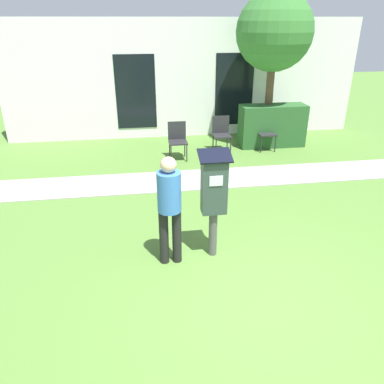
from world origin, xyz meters
The scene contains 10 objects.
ground_plane centered at (0.00, 0.00, 0.00)m, with size 40.00×40.00×0.00m, color #517A33.
sidewalk centered at (0.00, 3.94, 0.01)m, with size 12.00×1.10×0.02m.
building_facade centered at (0.00, 7.40, 1.60)m, with size 10.00×0.26×3.20m.
parking_meter centered at (-0.44, 1.16, 1.02)m, with size 0.44×0.31×1.59m.
person_standing centered at (-1.07, 1.06, 0.93)m, with size 0.32×0.32×1.58m.
outdoor_chair_left centered at (-0.47, 5.38, 0.53)m, with size 0.44×0.44×0.90m.
outdoor_chair_middle centered at (0.71, 5.77, 0.53)m, with size 0.44×0.44×0.90m.
outdoor_chair_right centered at (1.89, 5.76, 0.53)m, with size 0.44×0.44×0.90m.
hedge_row centered at (2.16, 6.02, 0.55)m, with size 1.74×0.60×1.10m.
tree centered at (2.06, 6.19, 2.84)m, with size 1.90×1.90×3.82m.
Camera 1 is at (-1.43, -3.38, 3.16)m, focal length 35.00 mm.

